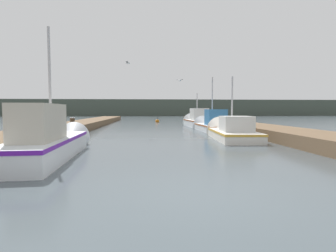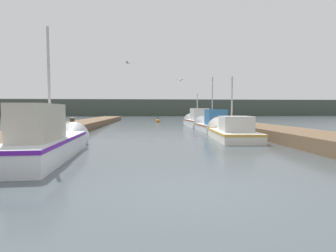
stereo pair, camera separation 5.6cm
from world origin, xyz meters
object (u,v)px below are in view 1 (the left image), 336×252
seagull_1 (180,80)px  mooring_piling_0 (73,127)px  fishing_boat_0 (52,140)px  fishing_boat_2 (211,125)px  channel_buoy (157,121)px  fishing_boat_1 (229,131)px  mooring_piling_1 (203,119)px  fishing_boat_3 (197,121)px  seagull_lead (128,63)px

seagull_1 → mooring_piling_0: bearing=73.7°
fishing_boat_0 → fishing_boat_2: fishing_boat_0 is taller
channel_buoy → fishing_boat_1: bearing=-80.0°
channel_buoy → mooring_piling_0: bearing=-107.8°
fishing_boat_1 → fishing_boat_2: fishing_boat_2 is taller
mooring_piling_1 → channel_buoy: size_ratio=1.11×
fishing_boat_3 → fishing_boat_1: bearing=-93.0°
channel_buoy → seagull_lead: bearing=-98.8°
fishing_boat_1 → mooring_piling_0: (-8.45, 1.25, 0.20)m
fishing_boat_3 → seagull_lead: 10.04m
fishing_boat_2 → seagull_lead: 7.17m
seagull_lead → fishing_boat_1: bearing=-103.6°
fishing_boat_0 → mooring_piling_1: size_ratio=5.64×
seagull_1 → seagull_lead: bearing=79.9°
fishing_boat_2 → mooring_piling_1: fishing_boat_2 is taller
fishing_boat_3 → seagull_lead: size_ratio=9.00×
channel_buoy → fishing_boat_3: bearing=-67.2°
seagull_lead → seagull_1: bearing=-38.0°
fishing_boat_2 → seagull_1: (-2.13, 0.89, 3.22)m
mooring_piling_0 → mooring_piling_1: size_ratio=1.01×
fishing_boat_1 → seagull_lead: (-5.48, 2.63, 3.97)m
fishing_boat_0 → mooring_piling_1: fishing_boat_0 is taller
fishing_boat_1 → channel_buoy: (-3.14, 17.81, -0.21)m
fishing_boat_0 → channel_buoy: 23.15m
fishing_boat_2 → fishing_boat_3: size_ratio=1.08×
fishing_boat_2 → seagull_lead: bearing=-161.3°
fishing_boat_3 → channel_buoy: 8.45m
fishing_boat_2 → mooring_piling_0: size_ratio=5.05×
fishing_boat_3 → seagull_lead: (-5.62, -7.40, 3.81)m
mooring_piling_0 → seagull_1: seagull_1 is taller
fishing_boat_2 → mooring_piling_0: fishing_boat_2 is taller
fishing_boat_2 → mooring_piling_0: 9.28m
fishing_boat_0 → seagull_lead: 8.68m
mooring_piling_0 → seagull_1: (6.49, 4.34, 3.10)m
fishing_boat_0 → channel_buoy: bearing=76.9°
mooring_piling_0 → seagull_lead: size_ratio=1.93×
fishing_boat_0 → channel_buoy: (4.22, 22.76, -0.40)m
mooring_piling_0 → mooring_piling_1: (9.96, 12.15, -0.00)m
fishing_boat_3 → seagull_lead: seagull_lead is taller
fishing_boat_0 → fishing_boat_3: size_ratio=1.20×
channel_buoy → seagull_lead: 15.92m
fishing_boat_1 → mooring_piling_1: size_ratio=5.02×
mooring_piling_0 → seagull_lead: bearing=25.0°
fishing_boat_2 → seagull_1: size_ratio=11.00×
fishing_boat_2 → fishing_boat_3: bearing=89.1°
channel_buoy → seagull_1: seagull_1 is taller
fishing_boat_0 → mooring_piling_0: fishing_boat_0 is taller
seagull_lead → seagull_1: (3.52, 2.95, -0.67)m
fishing_boat_2 → mooring_piling_1: (1.34, 8.70, 0.12)m
mooring_piling_1 → seagull_lead: 13.38m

